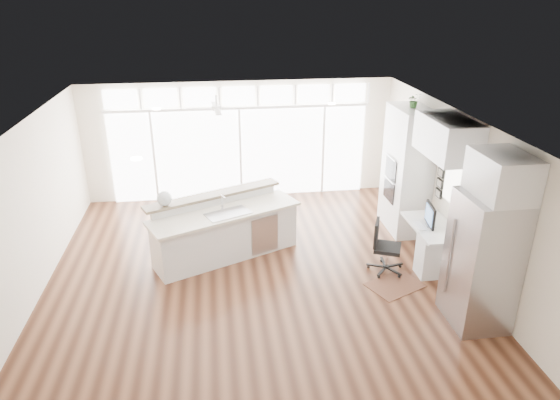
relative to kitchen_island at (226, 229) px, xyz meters
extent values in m
cube|color=#3C1F12|center=(0.46, -1.08, -0.56)|extent=(7.00, 8.00, 0.02)
cube|color=white|center=(0.46, -1.08, 2.15)|extent=(7.00, 8.00, 0.02)
cube|color=white|center=(0.46, 2.92, 0.80)|extent=(7.00, 0.04, 2.70)
cube|color=white|center=(-3.04, -1.08, 0.80)|extent=(0.04, 8.00, 2.70)
cube|color=white|center=(3.96, -1.08, 0.80)|extent=(0.04, 8.00, 2.70)
cube|color=white|center=(0.46, 2.86, 0.50)|extent=(5.80, 0.06, 2.08)
cube|color=white|center=(0.46, 2.86, 1.83)|extent=(5.90, 0.06, 0.40)
cube|color=white|center=(3.92, -0.78, 1.00)|extent=(0.04, 0.85, 0.85)
cube|color=white|center=(-0.04, 1.72, 1.93)|extent=(1.16, 1.16, 0.32)
cube|color=white|center=(0.46, -0.88, 2.13)|extent=(3.40, 3.00, 0.02)
cube|color=silver|center=(3.63, 0.72, 0.70)|extent=(0.64, 1.20, 2.50)
cube|color=silver|center=(3.59, -0.78, -0.17)|extent=(0.72, 1.30, 0.76)
cube|color=silver|center=(3.63, -0.78, 1.80)|extent=(0.64, 1.30, 0.64)
cube|color=#ACACB0|center=(3.57, -2.43, 0.45)|extent=(0.76, 0.90, 2.00)
cube|color=silver|center=(3.63, -2.43, 1.75)|extent=(0.64, 0.90, 0.60)
cube|color=black|center=(3.92, -0.16, 0.85)|extent=(0.06, 0.22, 0.80)
cube|color=silver|center=(0.00, 0.00, 0.00)|extent=(2.94, 2.08, 1.09)
cube|color=#371A11|center=(2.75, -1.39, -0.54)|extent=(1.06, 0.94, 0.01)
cube|color=black|center=(2.74, -0.91, -0.08)|extent=(0.62, 0.60, 0.93)
sphere|color=silver|center=(-1.03, -0.03, 0.68)|extent=(0.34, 0.34, 0.26)
cube|color=black|center=(3.51, -0.78, 0.42)|extent=(0.16, 0.51, 0.42)
cube|color=white|center=(3.34, -0.78, 0.22)|extent=(0.15, 0.35, 0.02)
imported|color=#316129|center=(3.63, 0.72, 2.06)|extent=(0.25, 0.28, 0.22)
camera|label=1|loc=(-0.12, -8.16, 4.05)|focal=32.00mm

